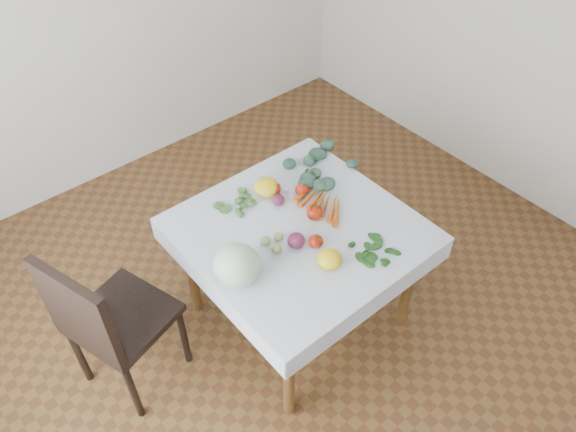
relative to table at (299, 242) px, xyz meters
name	(u,v)px	position (x,y,z in m)	size (l,w,h in m)	color
ground	(298,315)	(0.00, 0.00, -0.65)	(4.00, 4.00, 0.00)	brown
table	(299,242)	(0.00, 0.00, 0.00)	(1.00, 1.00, 0.75)	brown
tablecloth	(300,229)	(0.00, 0.00, 0.10)	(1.12, 1.12, 0.01)	white
chair	(105,320)	(-1.02, 0.26, -0.08)	(0.57, 0.57, 1.01)	black
cabbage	(237,265)	(-0.45, -0.07, 0.20)	(0.22, 0.22, 0.20)	beige
tomato_a	(273,189)	(0.06, 0.30, 0.14)	(0.09, 0.09, 0.08)	#AA200B
tomato_b	(302,189)	(0.18, 0.20, 0.13)	(0.07, 0.07, 0.07)	#AA200B
tomato_c	(316,241)	(-0.02, -0.15, 0.14)	(0.08, 0.08, 0.07)	#AA200B
tomato_d	(315,213)	(0.11, 0.01, 0.14)	(0.09, 0.09, 0.08)	#AA200B
heirloom_back	(267,187)	(0.04, 0.32, 0.15)	(0.14, 0.14, 0.09)	yellow
heirloom_front	(329,259)	(-0.06, -0.28, 0.15)	(0.13, 0.13, 0.09)	yellow
onion_a	(278,200)	(0.03, 0.21, 0.13)	(0.07, 0.07, 0.06)	#571830
onion_b	(296,241)	(-0.09, -0.08, 0.14)	(0.09, 0.09, 0.08)	#571830
tomatillo_cluster	(279,244)	(-0.17, -0.04, 0.13)	(0.09, 0.12, 0.05)	#ABB86A
carrot_bunch	(322,200)	(0.22, 0.07, 0.12)	(0.23, 0.35, 0.03)	#CE4616
kale_bunch	(322,165)	(0.42, 0.29, 0.13)	(0.33, 0.33, 0.05)	#375A42
basil_bunch	(377,247)	(0.21, -0.35, 0.11)	(0.27, 0.22, 0.01)	#204E18
dill_bunch	(235,205)	(-0.16, 0.35, 0.11)	(0.22, 0.18, 0.02)	#437B38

